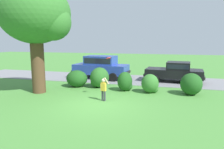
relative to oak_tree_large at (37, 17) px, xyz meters
The scene contains 12 objects.
ground_plane 6.40m from the oak_tree_large, 21.54° to the right, with size 80.00×80.00×0.00m, color #478438.
driveway_strip 8.27m from the oak_tree_large, 52.59° to the left, with size 28.00×4.40×0.02m, color slate.
oak_tree_large is the anchor object (origin of this frame).
shrub_near_tree 4.69m from the oak_tree_large, 50.62° to the left, with size 1.47×1.32×1.15m.
shrub_centre_left 5.42m from the oak_tree_large, 35.20° to the left, with size 1.29×1.41×1.37m.
shrub_centre 6.61m from the oak_tree_large, 18.26° to the left, with size 0.96×1.02×1.22m.
shrub_centre_right 7.87m from the oak_tree_large, 13.37° to the left, with size 1.05×1.10×1.15m.
shrub_far_end 9.92m from the oak_tree_large, 10.63° to the left, with size 1.25×1.28×1.29m.
parked_sedan 10.48m from the oak_tree_large, 33.59° to the left, with size 4.55×2.39×1.56m.
parked_suv 6.71m from the oak_tree_large, 67.68° to the left, with size 4.81×2.34×1.92m.
child_thrower 5.85m from the oak_tree_large, 11.02° to the right, with size 0.47×0.23×1.29m.
frisbee 4.97m from the oak_tree_large, ahead, with size 0.29×0.28×0.16m.
Camera 1 is at (3.33, -9.30, 3.19)m, focal length 32.98 mm.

